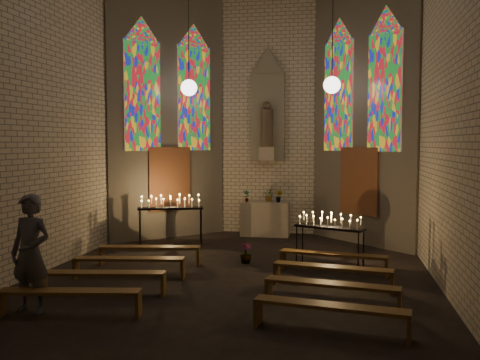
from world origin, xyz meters
name	(u,v)px	position (x,y,z in m)	size (l,w,h in m)	color
floor	(227,284)	(0.00, 0.00, 0.00)	(12.00, 12.00, 0.00)	black
room	(254,103)	(0.00, 3.37, 3.72)	(8.22, 12.43, 7.00)	beige
altar	(265,219)	(0.00, 5.45, 0.50)	(1.40, 0.60, 1.00)	#AB9E8B
flower_vase_left	(247,196)	(-0.54, 5.36, 1.17)	(0.18, 0.12, 0.35)	#4C723F
flower_vase_center	(269,195)	(0.10, 5.53, 1.19)	(0.33, 0.29, 0.37)	#4C723F
flower_vase_right	(279,196)	(0.41, 5.39, 1.18)	(0.19, 0.16, 0.35)	#4C723F
aisle_flower_pot	(246,253)	(0.06, 1.83, 0.23)	(0.26, 0.26, 0.46)	#4C723F
votive_stand_left	(171,205)	(-2.28, 3.60, 1.08)	(1.76, 0.93, 1.26)	black
votive_stand_right	(329,224)	(1.92, 1.73, 0.97)	(1.56, 0.95, 1.13)	black
pew_left_0	(150,250)	(-2.01, 1.26, 0.35)	(2.24, 0.66, 0.43)	#563A18
pew_right_0	(333,257)	(2.01, 1.26, 0.35)	(2.24, 0.66, 0.43)	#563A18
pew_left_1	(129,261)	(-2.01, 0.06, 0.35)	(2.24, 0.66, 0.43)	#563A18
pew_right_1	(332,270)	(2.01, 0.06, 0.35)	(2.24, 0.66, 0.43)	#563A18
pew_left_2	(103,276)	(-2.01, -1.14, 0.35)	(2.24, 0.66, 0.43)	#563A18
pew_right_2	(331,287)	(2.01, -1.14, 0.35)	(2.24, 0.66, 0.43)	#563A18
pew_left_3	(70,295)	(-2.01, -2.34, 0.35)	(2.24, 0.66, 0.43)	#563A18
pew_right_3	(330,310)	(2.01, -2.34, 0.35)	(2.24, 0.66, 0.43)	#563A18
visitor	(31,253)	(-2.73, -2.23, 0.96)	(0.70, 0.46, 1.91)	#4E4E58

